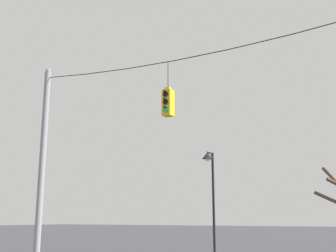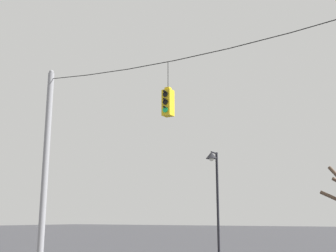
% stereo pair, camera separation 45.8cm
% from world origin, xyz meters
% --- Properties ---
extents(utility_pole_left, '(0.26, 0.26, 8.42)m').
position_xyz_m(utility_pole_left, '(-7.36, -0.25, 4.20)').
color(utility_pole_left, gray).
rests_on(utility_pole_left, ground_plane).
extents(span_wire, '(14.72, 0.03, 0.45)m').
position_xyz_m(span_wire, '(0.00, -0.25, 7.73)').
color(span_wire, black).
extents(traffic_light_near_left_pole, '(0.34, 0.58, 2.04)m').
position_xyz_m(traffic_light_near_left_pole, '(-1.32, -0.25, 6.06)').
color(traffic_light_near_left_pole, yellow).
extents(street_lamp, '(0.54, 0.93, 5.19)m').
position_xyz_m(street_lamp, '(-2.45, 5.87, 4.02)').
color(street_lamp, black).
rests_on(street_lamp, ground_plane).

